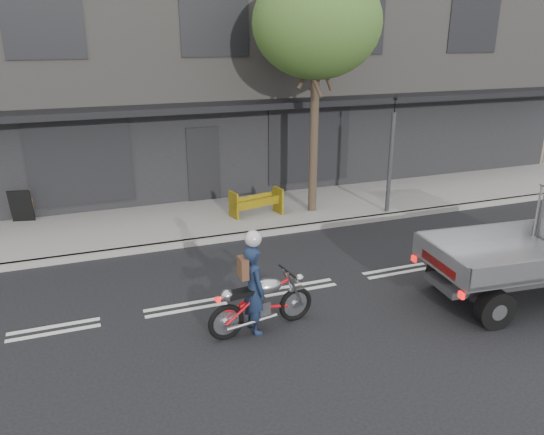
{
  "coord_description": "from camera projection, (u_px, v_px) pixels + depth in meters",
  "views": [
    {
      "loc": [
        -3.99,
        -9.2,
        5.1
      ],
      "look_at": [
        -0.41,
        0.5,
        1.46
      ],
      "focal_mm": 35.0,
      "sensor_mm": 36.0,
      "label": 1
    }
  ],
  "objects": [
    {
      "name": "rider",
      "position": [
        254.0,
        289.0,
        9.29
      ],
      "size": [
        0.47,
        0.65,
        1.65
      ],
      "primitive_type": "imported",
      "rotation": [
        0.0,
        0.0,
        1.7
      ],
      "color": "#16233D",
      "rests_on": "ground"
    },
    {
      "name": "kerb",
      "position": [
        252.0,
        234.0,
        13.86
      ],
      "size": [
        32.0,
        0.2,
        0.15
      ],
      "primitive_type": "cube",
      "color": "gray",
      "rests_on": "ground"
    },
    {
      "name": "sidewalk",
      "position": [
        235.0,
        216.0,
        15.27
      ],
      "size": [
        32.0,
        3.2,
        0.15
      ],
      "primitive_type": "cube",
      "color": "gray",
      "rests_on": "ground"
    },
    {
      "name": "traffic_light_pole",
      "position": [
        390.0,
        161.0,
        14.92
      ],
      "size": [
        0.12,
        0.12,
        3.5
      ],
      "color": "#2D2D30",
      "rests_on": "ground"
    },
    {
      "name": "motorcycle",
      "position": [
        262.0,
        302.0,
        9.43
      ],
      "size": [
        2.06,
        0.6,
        1.06
      ],
      "rotation": [
        0.0,
        0.0,
        0.13
      ],
      "color": "black",
      "rests_on": "ground"
    },
    {
      "name": "building_main",
      "position": [
        183.0,
        62.0,
        19.81
      ],
      "size": [
        26.0,
        10.0,
        8.0
      ],
      "primitive_type": "cube",
      "color": "slate",
      "rests_on": "ground"
    },
    {
      "name": "ground",
      "position": [
        299.0,
        288.0,
        11.14
      ],
      "size": [
        80.0,
        80.0,
        0.0
      ],
      "primitive_type": "plane",
      "color": "black",
      "rests_on": "ground"
    },
    {
      "name": "sandwich_board",
      "position": [
        21.0,
        206.0,
        14.39
      ],
      "size": [
        0.64,
        0.49,
        0.92
      ],
      "primitive_type": null,
      "rotation": [
        0.0,
        0.0,
        -0.19
      ],
      "color": "black",
      "rests_on": "sidewalk"
    },
    {
      "name": "street_tree",
      "position": [
        317.0,
        24.0,
        13.82
      ],
      "size": [
        3.4,
        3.4,
        6.74
      ],
      "color": "#382B21",
      "rests_on": "ground"
    },
    {
      "name": "construction_barrier",
      "position": [
        259.0,
        204.0,
        14.75
      ],
      "size": [
        1.51,
        0.88,
        0.79
      ],
      "primitive_type": null,
      "rotation": [
        0.0,
        0.0,
        0.23
      ],
      "color": "yellow",
      "rests_on": "sidewalk"
    }
  ]
}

